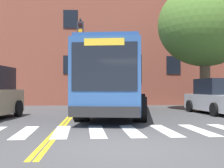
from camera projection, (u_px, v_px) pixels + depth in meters
The scene contains 10 objects.
ground_plane at pixel (121, 148), 6.95m from camera, with size 120.00×120.00×0.00m, color #424244.
crosswalk at pixel (131, 131), 9.78m from camera, with size 9.24×3.22×0.01m.
lane_line_yellow_inner at pixel (79, 106), 23.63m from camera, with size 0.12×36.00×0.01m, color gold.
lane_line_yellow_outer at pixel (81, 106), 23.64m from camera, with size 0.12×36.00×0.01m, color gold.
city_bus at pixel (117, 80), 15.87m from camera, with size 4.07×11.52×3.26m.
car_silver_far_lane at pixel (218, 98), 16.26m from camera, with size 2.51×4.76×1.84m.
car_grey_behind_bus at pixel (110, 94), 25.38m from camera, with size 2.01×4.21×1.84m.
traffic_light_overhead at pixel (81, 50), 18.09m from camera, with size 0.35×3.96×5.28m.
street_tree_curbside_large at pixel (205, 25), 18.85m from camera, with size 7.95×7.95×7.69m.
building_facade at pixel (75, 35), 28.85m from camera, with size 40.08×9.94×12.54m.
Camera 1 is at (-0.58, -6.94, 1.35)m, focal length 50.00 mm.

